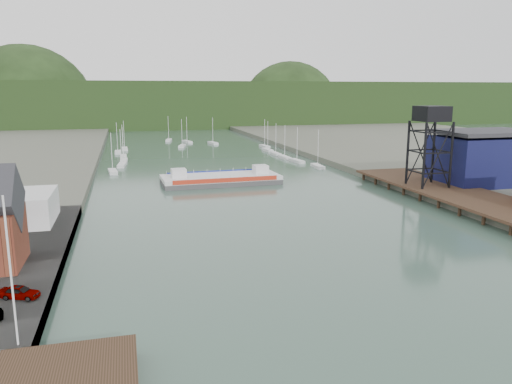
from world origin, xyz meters
TOP-DOWN VIEW (x-y plane):
  - ground at (0.00, 0.00)m, footprint 600.00×600.00m
  - east_pier at (37.00, 45.00)m, footprint 14.00×70.00m
  - flagpole at (-33.00, 10.00)m, footprint 0.16×0.16m
  - lift_tower at (35.00, 58.00)m, footprint 6.50×6.50m
  - blue_shed at (50.00, 60.00)m, footprint 20.50×14.50m
  - marina_sailboats at (0.08, 138.46)m, footprint 57.71×92.65m
  - distant_hills at (-3.98, 301.35)m, footprint 500.00×120.00m
  - chain_ferry at (-3.09, 82.26)m, footprint 27.20×11.86m
  - car_west_a at (-34.56, 19.58)m, footprint 4.07×2.83m

SIDE VIEW (x-z plane):
  - ground at x=0.00m, z-range 0.00..0.00m
  - marina_sailboats at x=0.08m, z-range -0.10..0.80m
  - chain_ferry at x=-3.09m, z-range -0.82..3.04m
  - east_pier at x=37.00m, z-range 0.67..3.12m
  - car_west_a at x=-34.56m, z-range 1.60..2.89m
  - blue_shed at x=50.00m, z-range 1.41..12.71m
  - flagpole at x=-33.00m, z-range 1.60..13.60m
  - distant_hills at x=-3.98m, z-range -29.62..50.38m
  - lift_tower at x=35.00m, z-range 7.65..23.65m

